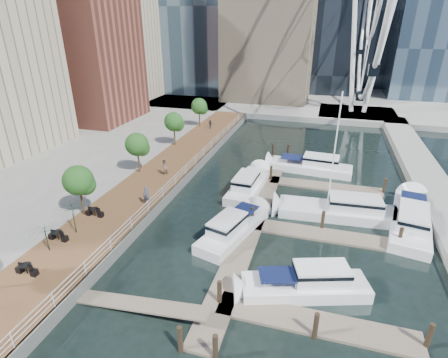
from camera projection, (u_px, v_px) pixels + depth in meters
name	position (u px, v px, depth m)	size (l,w,h in m)	color
ground	(188.00, 275.00, 25.02)	(520.00, 520.00, 0.00)	black
boardwalk	(163.00, 175.00, 40.25)	(6.00, 60.00, 1.00)	brown
seawall	(187.00, 178.00, 39.49)	(0.25, 60.00, 1.00)	#595954
land_far	(304.00, 76.00, 114.11)	(200.00, 114.00, 1.00)	gray
breakwater	(432.00, 187.00, 37.20)	(4.00, 60.00, 1.00)	gray
pier	(357.00, 114.00, 66.75)	(14.00, 12.00, 1.00)	gray
railing	(186.00, 169.00, 39.09)	(0.10, 60.00, 1.05)	white
floating_docks	(311.00, 217.00, 31.51)	(16.00, 34.00, 2.60)	#6D6051
midrise_condos	(40.00, 46.00, 51.60)	(19.00, 67.00, 28.00)	#BCAD8E
street_trees	(137.00, 144.00, 38.44)	(2.60, 42.60, 4.60)	#3F2B1C
cafe_tables	(43.00, 251.00, 25.37)	(2.50, 13.70, 0.74)	black
yacht_foreground	(304.00, 293.00, 23.43)	(2.45, 9.15, 2.15)	white
pedestrian_near	(146.00, 196.00, 32.33)	(0.66, 0.44, 1.82)	#43475A
pedestrian_mid	(164.00, 167.00, 38.72)	(0.89, 0.70, 1.84)	#8A6E5F
pedestrian_far	(210.00, 124.00, 55.71)	(0.89, 0.37, 1.52)	#373D45
moored_yachts	(328.00, 220.00, 32.07)	(19.86, 35.42, 11.50)	silver
cafe_seating	(35.00, 244.00, 24.73)	(4.35, 12.80, 2.71)	#0E331B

